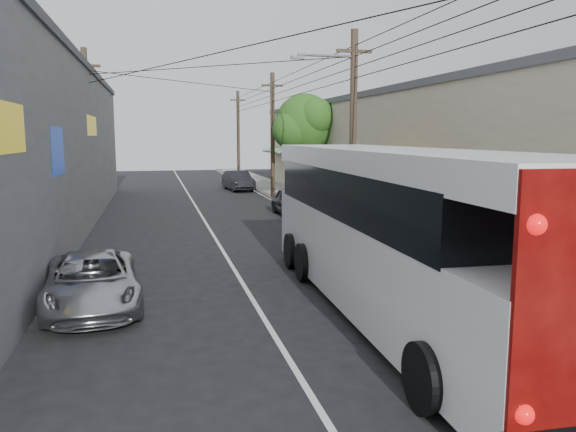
{
  "coord_description": "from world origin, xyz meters",
  "views": [
    {
      "loc": [
        -2.28,
        -7.57,
        4.05
      ],
      "look_at": [
        1.46,
        8.08,
        1.74
      ],
      "focal_mm": 35.0,
      "sensor_mm": 36.0,
      "label": 1
    }
  ],
  "objects_px": {
    "coach_bus": "(393,229)",
    "pedestrian_far": "(363,211)",
    "jeepney": "(92,281)",
    "parked_car_far": "(238,181)",
    "parked_suv": "(336,221)",
    "pedestrian_near": "(395,233)",
    "parked_car_mid": "(294,202)"
  },
  "relations": [
    {
      "from": "parked_car_far",
      "to": "jeepney",
      "type": "bearing_deg",
      "value": -111.72
    },
    {
      "from": "coach_bus",
      "to": "parked_car_far",
      "type": "xyz_separation_m",
      "value": [
        0.83,
        29.81,
        -1.22
      ]
    },
    {
      "from": "pedestrian_near",
      "to": "pedestrian_far",
      "type": "height_order",
      "value": "pedestrian_far"
    },
    {
      "from": "parked_suv",
      "to": "coach_bus",
      "type": "bearing_deg",
      "value": -102.35
    },
    {
      "from": "coach_bus",
      "to": "parked_suv",
      "type": "height_order",
      "value": "coach_bus"
    },
    {
      "from": "parked_suv",
      "to": "pedestrian_near",
      "type": "bearing_deg",
      "value": -79.14
    },
    {
      "from": "parked_car_mid",
      "to": "pedestrian_far",
      "type": "distance_m",
      "value": 6.43
    },
    {
      "from": "parked_suv",
      "to": "parked_car_far",
      "type": "height_order",
      "value": "parked_suv"
    },
    {
      "from": "parked_car_far",
      "to": "pedestrian_far",
      "type": "xyz_separation_m",
      "value": [
        2.14,
        -20.19,
        0.3
      ]
    },
    {
      "from": "coach_bus",
      "to": "parked_car_far",
      "type": "bearing_deg",
      "value": 90.11
    },
    {
      "from": "coach_bus",
      "to": "jeepney",
      "type": "xyz_separation_m",
      "value": [
        -6.77,
        1.94,
        -1.31
      ]
    },
    {
      "from": "parked_suv",
      "to": "pedestrian_near",
      "type": "distance_m",
      "value": 3.72
    },
    {
      "from": "jeepney",
      "to": "parked_car_far",
      "type": "relative_size",
      "value": 1.03
    },
    {
      "from": "parked_car_mid",
      "to": "coach_bus",
      "type": "bearing_deg",
      "value": -97.33
    },
    {
      "from": "parked_car_mid",
      "to": "jeepney",
      "type": "bearing_deg",
      "value": -122.53
    },
    {
      "from": "pedestrian_near",
      "to": "parked_suv",
      "type": "bearing_deg",
      "value": -55.26
    },
    {
      "from": "coach_bus",
      "to": "pedestrian_far",
      "type": "distance_m",
      "value": 10.1
    },
    {
      "from": "coach_bus",
      "to": "pedestrian_near",
      "type": "xyz_separation_m",
      "value": [
        2.43,
        5.27,
        -1.09
      ]
    },
    {
      "from": "jeepney",
      "to": "pedestrian_near",
      "type": "xyz_separation_m",
      "value": [
        9.2,
        3.33,
        0.22
      ]
    },
    {
      "from": "pedestrian_near",
      "to": "jeepney",
      "type": "bearing_deg",
      "value": 41.57
    },
    {
      "from": "coach_bus",
      "to": "parked_car_far",
      "type": "height_order",
      "value": "coach_bus"
    },
    {
      "from": "coach_bus",
      "to": "jeepney",
      "type": "distance_m",
      "value": 7.16
    },
    {
      "from": "parked_car_far",
      "to": "pedestrian_near",
      "type": "relative_size",
      "value": 3.0
    },
    {
      "from": "coach_bus",
      "to": "pedestrian_near",
      "type": "height_order",
      "value": "coach_bus"
    },
    {
      "from": "parked_car_mid",
      "to": "pedestrian_far",
      "type": "bearing_deg",
      "value": -79.46
    },
    {
      "from": "coach_bus",
      "to": "pedestrian_near",
      "type": "distance_m",
      "value": 5.91
    },
    {
      "from": "coach_bus",
      "to": "pedestrian_near",
      "type": "bearing_deg",
      "value": 66.98
    },
    {
      "from": "parked_car_mid",
      "to": "pedestrian_far",
      "type": "xyz_separation_m",
      "value": [
        1.34,
        -6.28,
        0.32
      ]
    },
    {
      "from": "coach_bus",
      "to": "pedestrian_near",
      "type": "relative_size",
      "value": 8.88
    },
    {
      "from": "parked_suv",
      "to": "pedestrian_near",
      "type": "xyz_separation_m",
      "value": [
        0.84,
        -3.62,
        0.1
      ]
    },
    {
      "from": "parked_suv",
      "to": "pedestrian_far",
      "type": "relative_size",
      "value": 2.87
    },
    {
      "from": "jeepney",
      "to": "parked_car_far",
      "type": "xyz_separation_m",
      "value": [
        7.6,
        27.87,
        0.09
      ]
    }
  ]
}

